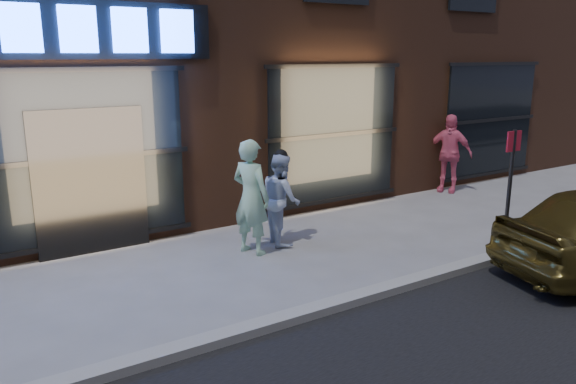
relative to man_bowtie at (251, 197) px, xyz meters
The scene contains 6 objects.
ground 3.43m from the man_bowtie, 131.55° to the right, with size 90.00×90.00×0.00m, color slate.
curb 3.41m from the man_bowtie, 131.55° to the right, with size 60.00×0.25×0.12m, color gray.
man_bowtie is the anchor object (origin of this frame).
man_cap 0.73m from the man_bowtie, 13.89° to the left, with size 0.77×0.60×1.59m, color silver.
passerby 6.19m from the man_bowtie, 11.51° to the left, with size 1.09×0.45×1.86m, color #E45E81.
sign_post 4.23m from the man_bowtie, 32.53° to the right, with size 0.33×0.07×2.06m.
Camera 1 is at (-2.10, -5.34, 3.23)m, focal length 35.00 mm.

